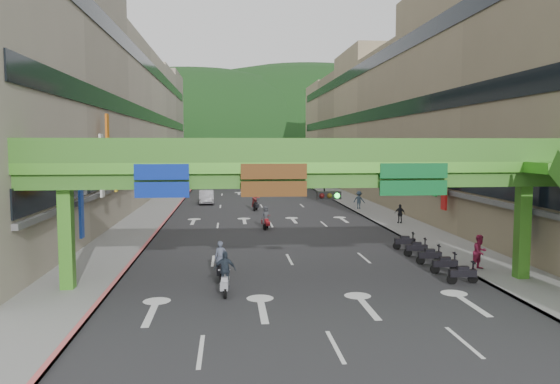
% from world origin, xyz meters
% --- Properties ---
extents(ground, '(320.00, 320.00, 0.00)m').
position_xyz_m(ground, '(0.00, 0.00, 0.00)').
color(ground, black).
rests_on(ground, ground).
extents(road_slab, '(18.00, 140.00, 0.02)m').
position_xyz_m(road_slab, '(0.00, 50.00, 0.01)').
color(road_slab, '#28282B').
rests_on(road_slab, ground).
extents(sidewalk_left, '(4.00, 140.00, 0.15)m').
position_xyz_m(sidewalk_left, '(-11.00, 50.00, 0.07)').
color(sidewalk_left, gray).
rests_on(sidewalk_left, ground).
extents(sidewalk_right, '(4.00, 140.00, 0.15)m').
position_xyz_m(sidewalk_right, '(11.00, 50.00, 0.07)').
color(sidewalk_right, gray).
rests_on(sidewalk_right, ground).
extents(curb_left, '(0.20, 140.00, 0.18)m').
position_xyz_m(curb_left, '(-9.10, 50.00, 0.09)').
color(curb_left, '#CC5959').
rests_on(curb_left, ground).
extents(curb_right, '(0.20, 140.00, 0.18)m').
position_xyz_m(curb_right, '(9.10, 50.00, 0.09)').
color(curb_right, gray).
rests_on(curb_right, ground).
extents(building_row_left, '(12.80, 95.00, 19.00)m').
position_xyz_m(building_row_left, '(-18.93, 50.00, 9.46)').
color(building_row_left, '#9E937F').
rests_on(building_row_left, ground).
extents(building_row_right, '(12.80, 95.00, 19.00)m').
position_xyz_m(building_row_right, '(18.93, 50.00, 9.46)').
color(building_row_right, gray).
rests_on(building_row_right, ground).
extents(overpass_near, '(28.00, 12.27, 7.10)m').
position_xyz_m(overpass_near, '(0.93, 5.38, 5.21)').
color(overpass_near, '#4C9E2D').
rests_on(overpass_near, ground).
extents(overpass_far, '(28.00, 2.20, 7.10)m').
position_xyz_m(overpass_far, '(0.00, 65.00, 5.40)').
color(overpass_far, '#4C9E2D').
rests_on(overpass_far, ground).
extents(hill_left, '(168.00, 140.00, 112.00)m').
position_xyz_m(hill_left, '(-15.00, 160.00, 0.00)').
color(hill_left, '#1C4419').
rests_on(hill_left, ground).
extents(hill_right, '(208.00, 176.00, 128.00)m').
position_xyz_m(hill_right, '(25.00, 180.00, 0.00)').
color(hill_right, '#1C4419').
rests_on(hill_right, ground).
extents(bunting_string, '(26.00, 0.36, 0.47)m').
position_xyz_m(bunting_string, '(0.00, 30.00, 5.96)').
color(bunting_string, black).
rests_on(bunting_string, ground).
extents(scooter_rider_near, '(0.61, 1.60, 1.99)m').
position_xyz_m(scooter_rider_near, '(-3.98, 7.48, 0.92)').
color(scooter_rider_near, black).
rests_on(scooter_rider_near, ground).
extents(scooter_rider_mid, '(1.04, 1.58, 2.21)m').
position_xyz_m(scooter_rider_mid, '(-0.85, 35.96, 1.15)').
color(scooter_rider_mid, black).
rests_on(scooter_rider_mid, ground).
extents(scooter_rider_left, '(1.01, 1.60, 2.03)m').
position_xyz_m(scooter_rider_left, '(-3.75, 4.65, 1.02)').
color(scooter_rider_left, gray).
rests_on(scooter_rider_left, ground).
extents(scooter_rider_far, '(0.83, 1.58, 1.86)m').
position_xyz_m(scooter_rider_far, '(-0.63, 23.61, 0.92)').
color(scooter_rider_far, maroon).
rests_on(scooter_rider_far, ground).
extents(parked_scooter_row, '(1.60, 9.35, 1.08)m').
position_xyz_m(parked_scooter_row, '(7.80, 10.00, 0.52)').
color(parked_scooter_row, black).
rests_on(parked_scooter_row, ground).
extents(car_silver, '(1.83, 4.72, 1.53)m').
position_xyz_m(car_silver, '(-6.13, 43.04, 0.77)').
color(car_silver, '#B6B5BD').
rests_on(car_silver, ground).
extents(car_yellow, '(1.87, 4.04, 1.34)m').
position_xyz_m(car_yellow, '(3.50, 52.84, 0.67)').
color(car_yellow, orange).
rests_on(car_yellow, ground).
extents(pedestrian_red, '(1.11, 1.01, 1.86)m').
position_xyz_m(pedestrian_red, '(9.80, 8.00, 0.93)').
color(pedestrian_red, '#A9234B').
rests_on(pedestrian_red, ground).
extents(pedestrian_dark, '(0.97, 0.89, 1.59)m').
position_xyz_m(pedestrian_dark, '(10.88, 25.11, 0.80)').
color(pedestrian_dark, black).
rests_on(pedestrian_dark, ground).
extents(pedestrian_blue, '(1.01, 0.91, 1.83)m').
position_xyz_m(pedestrian_blue, '(9.87, 35.52, 0.91)').
color(pedestrian_blue, '#324556').
rests_on(pedestrian_blue, ground).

